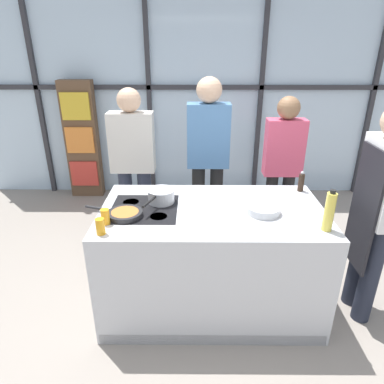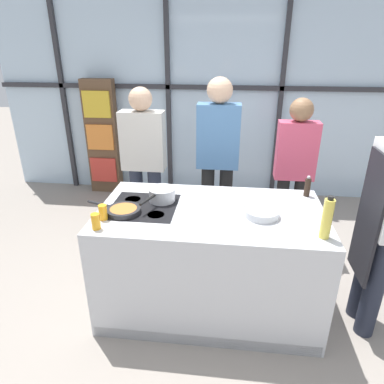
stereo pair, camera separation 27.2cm
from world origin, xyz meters
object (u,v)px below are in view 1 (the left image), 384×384
(oil_bottle, at_px, (329,212))
(juice_glass_near, at_px, (100,226))
(spectator_far_left, at_px, (133,160))
(mixing_bowl, at_px, (263,209))
(saucepan, at_px, (161,195))
(spectator_center_left, at_px, (208,153))
(frying_pan, at_px, (124,214))
(chef, at_px, (379,205))
(juice_glass_far, at_px, (105,217))
(white_plate, at_px, (253,199))
(pepper_grinder, at_px, (301,182))
(spectator_center_right, at_px, (282,163))

(oil_bottle, bearing_deg, juice_glass_near, -177.57)
(spectator_far_left, distance_m, oil_bottle, 2.06)
(mixing_bowl, bearing_deg, saucepan, 166.83)
(spectator_far_left, height_order, spectator_center_left, spectator_center_left)
(mixing_bowl, relative_size, juice_glass_near, 2.24)
(frying_pan, distance_m, juice_glass_near, 0.28)
(chef, relative_size, juice_glass_near, 15.21)
(spectator_center_left, bearing_deg, saucepan, 65.74)
(chef, xyz_separation_m, frying_pan, (-1.90, -0.03, -0.06))
(juice_glass_near, bearing_deg, juice_glass_far, 90.00)
(saucepan, relative_size, juice_glass_near, 3.42)
(white_plate, distance_m, oil_bottle, 0.66)
(chef, distance_m, saucepan, 1.66)
(spectator_far_left, height_order, juice_glass_near, spectator_far_left)
(chef, distance_m, white_plate, 0.93)
(mixing_bowl, relative_size, oil_bottle, 0.85)
(spectator_center_left, distance_m, juice_glass_near, 1.61)
(saucepan, distance_m, juice_glass_far, 0.52)
(mixing_bowl, bearing_deg, oil_bottle, -33.01)
(saucepan, relative_size, juice_glass_far, 3.42)
(saucepan, bearing_deg, pepper_grinder, 11.24)
(spectator_center_left, height_order, pepper_grinder, spectator_center_left)
(frying_pan, relative_size, white_plate, 1.75)
(chef, distance_m, juice_glass_near, 2.03)
(spectator_far_left, bearing_deg, spectator_center_right, -180.00)
(spectator_center_left, bearing_deg, white_plate, 111.88)
(spectator_far_left, xyz_separation_m, saucepan, (0.38, -0.91, 0.01))
(spectator_far_left, distance_m, saucepan, 0.98)
(spectator_center_right, distance_m, mixing_bowl, 1.17)
(chef, bearing_deg, saucepan, 82.70)
(mixing_bowl, xyz_separation_m, pepper_grinder, (0.40, 0.42, 0.05))
(frying_pan, bearing_deg, saucepan, 43.65)
(spectator_far_left, bearing_deg, frying_pan, 95.94)
(spectator_far_left, bearing_deg, juice_glass_near, 90.51)
(spectator_far_left, xyz_separation_m, mixing_bowl, (1.17, -1.10, -0.02))
(spectator_far_left, relative_size, pepper_grinder, 9.34)
(spectator_center_left, height_order, oil_bottle, spectator_center_left)
(spectator_center_left, relative_size, saucepan, 4.61)
(spectator_center_left, distance_m, frying_pan, 1.34)
(saucepan, distance_m, mixing_bowl, 0.82)
(chef, distance_m, frying_pan, 1.90)
(mixing_bowl, relative_size, pepper_grinder, 1.40)
(spectator_center_right, bearing_deg, spectator_far_left, 0.00)
(mixing_bowl, bearing_deg, spectator_far_left, 136.87)
(spectator_far_left, relative_size, spectator_center_left, 0.94)
(spectator_center_left, distance_m, mixing_bowl, 1.16)
(spectator_far_left, distance_m, frying_pan, 1.16)
(pepper_grinder, bearing_deg, spectator_center_left, 139.36)
(chef, xyz_separation_m, spectator_far_left, (-2.02, 1.12, -0.03))
(spectator_center_left, xyz_separation_m, juice_glass_far, (-0.77, -1.28, -0.07))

